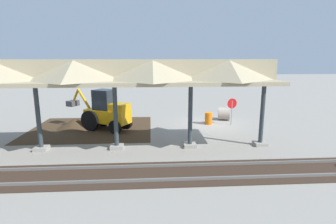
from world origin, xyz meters
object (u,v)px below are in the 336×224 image
backhoe (106,112)px  concrete_pipe (224,114)px  traffic_barrel (209,118)px  stop_sign (232,106)px

backhoe → concrete_pipe: 9.41m
traffic_barrel → backhoe: bearing=7.1°
stop_sign → backhoe: backhoe is taller
backhoe → concrete_pipe: bearing=-166.1°
concrete_pipe → traffic_barrel: size_ratio=1.38×
backhoe → traffic_barrel: backhoe is taller
stop_sign → traffic_barrel: 1.97m
backhoe → stop_sign: bearing=-176.2°
concrete_pipe → stop_sign: bearing=94.1°
backhoe → traffic_barrel: size_ratio=5.50×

